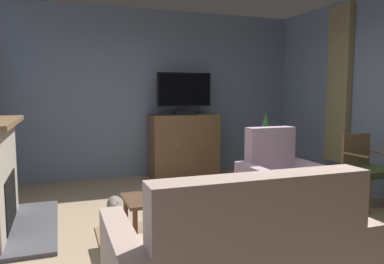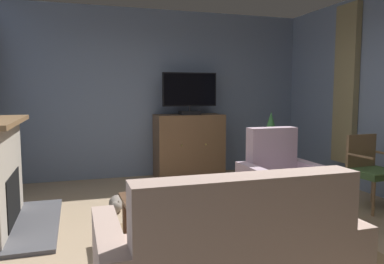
% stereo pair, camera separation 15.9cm
% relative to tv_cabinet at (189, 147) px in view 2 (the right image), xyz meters
% --- Properties ---
extents(ground_plane, '(5.69, 6.37, 0.04)m').
position_rel_tv_cabinet_xyz_m(ground_plane, '(-0.40, -2.58, -0.53)').
color(ground_plane, tan).
extents(wall_back, '(5.69, 0.10, 2.82)m').
position_rel_tv_cabinet_xyz_m(wall_back, '(-0.40, 0.35, 0.90)').
color(wall_back, slate).
rests_on(wall_back, ground_plane).
extents(curtain_panel_far, '(0.10, 0.44, 2.36)m').
position_rel_tv_cabinet_xyz_m(curtain_panel_far, '(2.09, -1.28, 1.04)').
color(curtain_panel_far, '#8E7F56').
extents(rug_central, '(2.39, 1.89, 0.01)m').
position_rel_tv_cabinet_xyz_m(rug_central, '(-0.46, -2.94, -0.50)').
color(rug_central, '#8E704C').
rests_on(rug_central, ground_plane).
extents(tv_cabinet, '(1.13, 0.57, 1.06)m').
position_rel_tv_cabinet_xyz_m(tv_cabinet, '(0.00, 0.00, 0.00)').
color(tv_cabinet, '#4A3523').
rests_on(tv_cabinet, ground_plane).
extents(television, '(0.92, 0.20, 0.69)m').
position_rel_tv_cabinet_xyz_m(television, '(0.00, -0.05, 0.92)').
color(television, black).
rests_on(television, tv_cabinet).
extents(coffee_table, '(0.94, 0.54, 0.45)m').
position_rel_tv_cabinet_xyz_m(coffee_table, '(-0.97, -2.58, -0.12)').
color(coffee_table, brown).
rests_on(coffee_table, ground_plane).
extents(tv_remote, '(0.18, 0.08, 0.02)m').
position_rel_tv_cabinet_xyz_m(tv_remote, '(-0.86, -2.43, -0.05)').
color(tv_remote, black).
rests_on(tv_remote, coffee_table).
extents(armchair_in_far_corner, '(0.85, 0.86, 1.03)m').
position_rel_tv_cabinet_xyz_m(armchair_in_far_corner, '(0.33, -2.49, -0.18)').
color(armchair_in_far_corner, '#AD93A3').
rests_on(armchair_in_far_corner, ground_plane).
extents(side_chair_tucked_against_wall, '(0.53, 0.51, 0.90)m').
position_rel_tv_cabinet_xyz_m(side_chair_tucked_against_wall, '(1.64, -2.31, -0.01)').
color(side_chair_tucked_against_wall, '#4C703D').
rests_on(side_chair_tucked_against_wall, ground_plane).
extents(potted_plant_tall_palm_by_window, '(0.48, 0.48, 1.14)m').
position_rel_tv_cabinet_xyz_m(potted_plant_tall_palm_by_window, '(1.01, -0.96, 0.13)').
color(potted_plant_tall_palm_by_window, slate).
rests_on(potted_plant_tall_palm_by_window, ground_plane).
extents(cat, '(0.23, 0.72, 0.20)m').
position_rel_tv_cabinet_xyz_m(cat, '(-1.38, -1.53, -0.42)').
color(cat, gray).
rests_on(cat, ground_plane).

